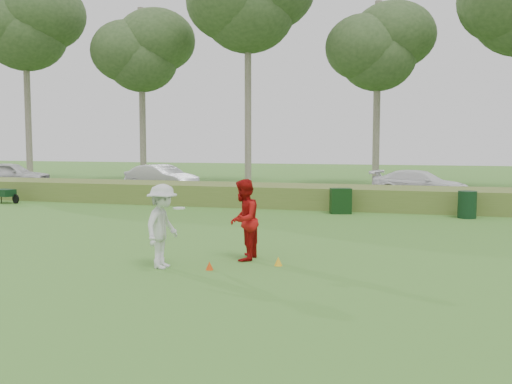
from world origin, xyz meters
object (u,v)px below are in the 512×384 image
(cone_yellow, at_px, (278,261))
(car_right, at_px, (420,184))
(utility_cabinet, at_px, (341,201))
(player_red, at_px, (244,220))
(trash_bin, at_px, (467,205))
(car_left, at_px, (10,175))
(player_white, at_px, (163,226))
(car_mid, at_px, (162,178))
(cone_orange, at_px, (209,266))

(cone_yellow, xyz_separation_m, car_right, (3.07, 16.46, 0.64))
(utility_cabinet, height_order, car_right, car_right)
(player_red, height_order, cone_yellow, player_red)
(trash_bin, bearing_deg, car_left, 165.92)
(utility_cabinet, height_order, trash_bin, trash_bin)
(player_red, relative_size, trash_bin, 1.92)
(player_red, xyz_separation_m, cone_yellow, (0.94, -0.39, -0.86))
(player_white, height_order, player_red, player_red)
(player_red, bearing_deg, car_mid, -150.17)
(cone_orange, relative_size, car_right, 0.04)
(player_red, relative_size, car_mid, 0.43)
(trash_bin, distance_m, car_left, 25.91)
(player_red, height_order, trash_bin, player_red)
(trash_bin, bearing_deg, player_red, -121.08)
(cone_yellow, relative_size, utility_cabinet, 0.21)
(trash_bin, relative_size, car_mid, 0.22)
(player_red, relative_size, cone_orange, 10.15)
(cone_yellow, height_order, car_mid, car_mid)
(player_white, height_order, utility_cabinet, player_white)
(cone_orange, bearing_deg, player_red, 71.61)
(player_red, bearing_deg, car_left, -130.40)
(car_mid, xyz_separation_m, car_right, (13.74, 0.06, -0.06))
(player_red, distance_m, cone_yellow, 1.33)
(player_red, distance_m, utility_cabinet, 9.54)
(player_white, bearing_deg, car_mid, 26.57)
(cone_orange, xyz_separation_m, car_left, (-19.05, 16.93, 0.76))
(utility_cabinet, xyz_separation_m, car_right, (2.98, 6.60, 0.24))
(cone_yellow, distance_m, car_mid, 19.58)
(player_white, relative_size, utility_cabinet, 1.88)
(cone_yellow, xyz_separation_m, trash_bin, (4.73, 9.80, 0.40))
(utility_cabinet, bearing_deg, player_white, -121.38)
(cone_orange, height_order, utility_cabinet, utility_cabinet)
(trash_bin, bearing_deg, cone_yellow, -115.77)
(car_right, bearing_deg, cone_orange, 178.99)
(cone_orange, height_order, car_right, car_right)
(player_white, distance_m, trash_bin, 12.89)
(player_white, xyz_separation_m, player_red, (1.47, 1.31, 0.03))
(cone_orange, relative_size, car_left, 0.04)
(car_right, bearing_deg, player_white, 175.83)
(car_left, bearing_deg, cone_yellow, -146.86)
(cone_orange, bearing_deg, trash_bin, 60.24)
(car_left, bearing_deg, utility_cabinet, -125.52)
(utility_cabinet, bearing_deg, player_red, -114.55)
(car_left, xyz_separation_m, car_right, (23.46, 0.35, -0.11))
(cone_orange, bearing_deg, car_right, 75.67)
(cone_yellow, distance_m, trash_bin, 10.89)
(player_red, relative_size, car_right, 0.41)
(player_white, xyz_separation_m, utility_cabinet, (2.49, 10.78, -0.44))
(player_red, xyz_separation_m, car_right, (4.01, 16.07, -0.22))
(cone_yellow, xyz_separation_m, car_mid, (-10.67, 16.40, 0.70))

